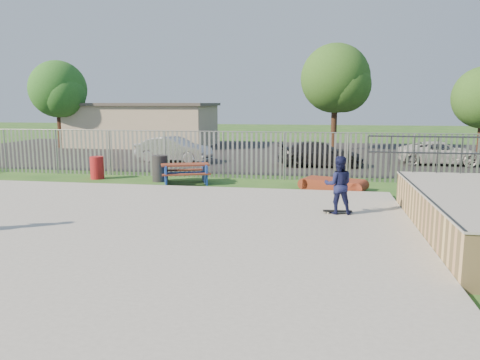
% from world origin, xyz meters
% --- Properties ---
extents(ground, '(120.00, 120.00, 0.00)m').
position_xyz_m(ground, '(0.00, 0.00, 0.00)').
color(ground, '#21531C').
rests_on(ground, ground).
extents(concrete_slab, '(15.00, 12.00, 0.15)m').
position_xyz_m(concrete_slab, '(0.00, 0.00, 0.07)').
color(concrete_slab, '#999994').
rests_on(concrete_slab, ground).
extents(fence, '(26.04, 16.02, 2.00)m').
position_xyz_m(fence, '(1.00, 4.59, 1.00)').
color(fence, gray).
rests_on(fence, ground).
extents(picnic_table, '(2.31, 2.12, 0.80)m').
position_xyz_m(picnic_table, '(-0.22, 7.36, 0.41)').
color(picnic_table, '#612B1B').
rests_on(picnic_table, ground).
extents(funbox, '(2.25, 1.64, 0.41)m').
position_xyz_m(funbox, '(5.60, 6.93, 0.20)').
color(funbox, maroon).
rests_on(funbox, ground).
extents(trash_bin_red, '(0.57, 0.57, 0.96)m').
position_xyz_m(trash_bin_red, '(-4.26, 7.86, 0.48)').
color(trash_bin_red, maroon).
rests_on(trash_bin_red, ground).
extents(trash_bin_grey, '(0.64, 0.64, 1.07)m').
position_xyz_m(trash_bin_grey, '(-1.40, 7.70, 0.54)').
color(trash_bin_grey, '#232325').
rests_on(trash_bin_grey, ground).
extents(parking_lot, '(40.00, 18.00, 0.02)m').
position_xyz_m(parking_lot, '(0.00, 19.00, 0.01)').
color(parking_lot, black).
rests_on(parking_lot, ground).
extents(car_silver, '(4.33, 2.09, 1.37)m').
position_xyz_m(car_silver, '(-2.77, 13.86, 0.70)').
color(car_silver, silver).
rests_on(car_silver, parking_lot).
extents(car_dark, '(4.38, 1.98, 1.25)m').
position_xyz_m(car_dark, '(5.10, 13.33, 0.64)').
color(car_dark, black).
rests_on(car_dark, parking_lot).
extents(car_white, '(4.40, 2.22, 1.19)m').
position_xyz_m(car_white, '(11.32, 15.16, 0.62)').
color(car_white, silver).
rests_on(car_white, parking_lot).
extents(building, '(10.40, 6.40, 3.20)m').
position_xyz_m(building, '(-8.00, 23.00, 1.61)').
color(building, '#B8A98E').
rests_on(building, ground).
extents(tree_left, '(3.99, 3.99, 6.16)m').
position_xyz_m(tree_left, '(-13.30, 20.40, 4.14)').
color(tree_left, '#3A2217').
rests_on(tree_left, ground).
extents(tree_mid, '(4.63, 4.63, 7.15)m').
position_xyz_m(tree_mid, '(5.97, 22.17, 4.81)').
color(tree_mid, '#3D2618').
rests_on(tree_mid, ground).
extents(skateboard_a, '(0.81, 0.25, 0.08)m').
position_xyz_m(skateboard_a, '(5.62, 2.49, 0.19)').
color(skateboard_a, black).
rests_on(skateboard_a, concrete_slab).
extents(skater_navy, '(0.82, 0.66, 1.62)m').
position_xyz_m(skater_navy, '(5.62, 2.49, 0.96)').
color(skater_navy, '#151943').
rests_on(skater_navy, concrete_slab).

